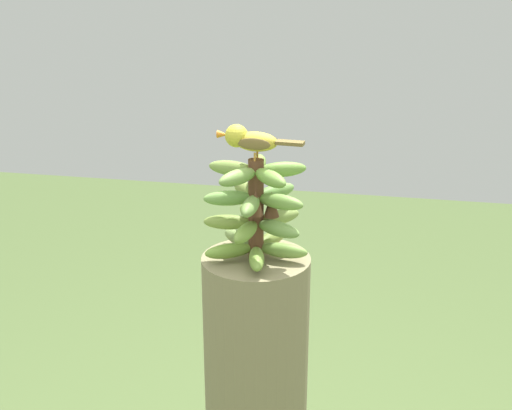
% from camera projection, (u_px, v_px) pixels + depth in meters
% --- Properties ---
extents(banana_bunch, '(0.25, 0.25, 0.24)m').
position_uv_depth(banana_bunch, '(256.00, 210.00, 1.55)').
color(banana_bunch, brown).
rests_on(banana_bunch, banana_tree).
extents(perched_bird, '(0.20, 0.06, 0.08)m').
position_uv_depth(perched_bird, '(250.00, 139.00, 1.50)').
color(perched_bird, '#C68933').
rests_on(perched_bird, banana_bunch).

